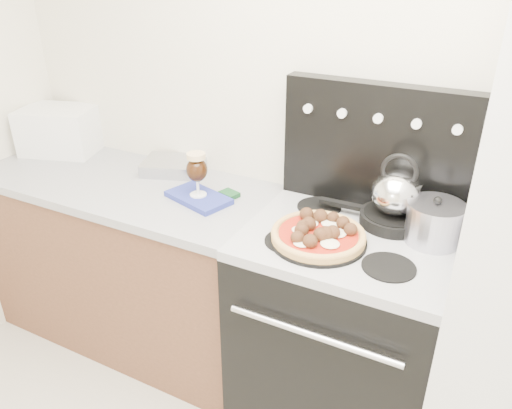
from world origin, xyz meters
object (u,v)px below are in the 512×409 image
Objects in this scene: toaster_oven at (60,130)px; oven_mitt at (198,198)px; beer_glass at (197,174)px; pizza_pan at (318,240)px; stove_body at (340,334)px; tea_kettle at (397,190)px; skillet at (392,219)px; stock_pot at (434,224)px; base_cabinet at (134,264)px; pizza at (318,233)px.

toaster_oven reaches higher than oven_mitt.
beer_glass reaches higher than pizza_pan.
oven_mitt is at bearing 178.84° from stove_body.
oven_mitt is at bearing -164.00° from tea_kettle.
toaster_oven is at bearing 179.12° from skillet.
base_cabinet is at bearing -177.35° from stock_pot.
stove_body is 2.38× the size of toaster_oven.
toaster_oven is 1.09× the size of pizza.
skillet is (1.76, -0.03, -0.07)m from toaster_oven.
toaster_oven reaches higher than pizza_pan.
beer_glass is at bearing 168.90° from pizza_pan.
beer_glass is 1.01× the size of stock_pot.
skillet is 0.12m from tea_kettle.
stock_pot is at bearing 27.83° from pizza.
tea_kettle reaches higher than stove_body.
tea_kettle is (0.21, 0.25, 0.14)m from pizza_pan.
toaster_oven is 1.76m from skillet.
pizza_pan is at bearing -7.11° from base_cabinet.
oven_mitt is 0.81m from skillet.
stock_pot is at bearing 4.52° from beer_glass.
stove_body is 2.60× the size of pizza.
pizza_pan is at bearing -123.04° from tea_kettle.
stock_pot reaches higher than skillet.
skillet is (1.22, 0.12, 0.51)m from base_cabinet.
oven_mitt reaches higher than base_cabinet.
stock_pot reaches higher than pizza_pan.
stove_body is 0.65m from tea_kettle.
base_cabinet is 1.14m from pizza_pan.
base_cabinet is 7.13× the size of tea_kettle.
tea_kettle reaches higher than base_cabinet.
skillet reaches higher than base_cabinet.
oven_mitt is 1.11× the size of skillet.
oven_mitt is 0.96m from stock_pot.
pizza reaches higher than stove_body.
base_cabinet is at bearing 178.70° from stove_body.
pizza_pan is at bearing -152.17° from stock_pot.
toaster_oven is 0.98m from oven_mitt.
beer_glass is at bearing 168.90° from pizza.
tea_kettle is (1.22, 0.12, 0.64)m from base_cabinet.
stock_pot is (0.15, -0.06, -0.08)m from tea_kettle.
stock_pot is at bearing 18.06° from stove_body.
base_cabinet is 0.64m from oven_mitt.
stock_pot is (1.91, -0.09, -0.03)m from toaster_oven.
tea_kettle reaches higher than toaster_oven.
stove_body is 4.51× the size of beer_glass.
beer_glass is 0.61m from pizza_pan.
tea_kettle is (0.79, 0.14, 0.15)m from oven_mitt.
stock_pot is at bearing -20.65° from toaster_oven.
beer_glass is at bearing -170.27° from skillet.
base_cabinet is 1.11m from stove_body.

